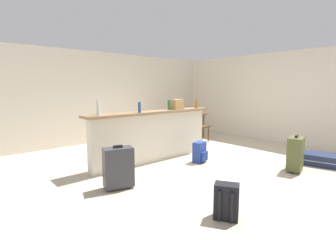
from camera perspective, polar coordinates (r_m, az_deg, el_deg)
ground_plane at (r=5.56m, az=6.67°, el=-8.95°), size 13.00×13.00×0.05m
wall_back at (r=7.73m, az=-10.20°, el=5.13°), size 6.60×0.10×2.50m
wall_right at (r=8.02m, az=20.06°, el=4.88°), size 0.10×6.00×2.50m
partition_half_wall at (r=5.30m, az=-3.29°, el=-3.89°), size 2.80×0.20×1.00m
bar_countertop at (r=5.23m, az=-3.33°, el=1.77°), size 2.96×0.40×0.05m
bottle_white at (r=4.51m, az=-15.42°, el=2.60°), size 0.06×0.06×0.26m
bottle_blue at (r=4.90m, az=-6.43°, el=2.84°), size 0.06×0.06×0.20m
bottle_green at (r=5.50m, az=0.23°, el=3.42°), size 0.06×0.06×0.21m
bottle_amber at (r=5.98m, az=6.36°, el=3.65°), size 0.08×0.08×0.20m
grocery_bag at (r=5.63m, az=2.10°, el=3.54°), size 0.26×0.18×0.22m
dining_table at (r=7.69m, az=3.71°, el=0.70°), size 1.10×0.80×0.74m
dining_chair_near_partition at (r=7.31m, az=6.86°, el=-0.71°), size 0.43×0.43×0.93m
dining_chair_far_side at (r=8.07m, az=1.36°, el=0.09°), size 0.45×0.45×0.93m
suitcase_flat_navy at (r=5.94m, az=30.72°, el=-7.54°), size 0.64×0.88×0.22m
suitcase_upright_olive at (r=5.23m, az=26.74°, el=-6.71°), size 0.49×0.34×0.67m
backpack_blue at (r=5.29m, az=7.15°, el=-7.25°), size 0.31×0.29×0.42m
backpack_black at (r=3.19m, az=13.00°, el=-17.42°), size 0.33×0.33×0.42m
suitcase_upright_charcoal at (r=3.98m, az=-11.09°, el=-10.34°), size 0.49×0.36×0.67m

